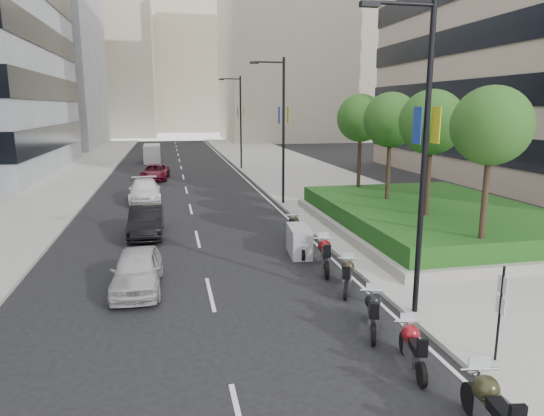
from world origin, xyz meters
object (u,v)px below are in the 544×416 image
object	(u,v)px
car_b	(146,221)
car_c	(145,191)
motorcycle_2	(373,313)
motorcycle_3	(347,276)
motorcycle_6	(293,228)
lamp_post_2	(239,118)
lamp_post_0	(420,145)
motorcycle_4	(325,255)
motorcycle_5	(299,241)
lamp_post_1	(281,124)
motorcycle_1	(412,347)
motorcycle_0	(491,410)
delivery_van	(152,154)
car_d	(155,172)
parking_sign	(500,309)
car_a	(137,270)

from	to	relation	value
car_b	car_c	xyz separation A→B (m)	(-0.46, 8.91, -0.01)
motorcycle_2	motorcycle_3	xyz separation A→B (m)	(0.39, 2.99, -0.01)
motorcycle_6	car_b	xyz separation A→B (m)	(-6.68, 2.42, 0.11)
lamp_post_2	motorcycle_3	xyz separation A→B (m)	(-1.11, -32.70, -4.52)
lamp_post_0	motorcycle_4	size ratio (longest dim) A/B	3.93
motorcycle_5	lamp_post_1	bearing A→B (deg)	-3.30
motorcycle_1	motorcycle_2	world-z (taller)	motorcycle_2
lamp_post_2	motorcycle_0	distance (m)	40.59
lamp_post_0	delivery_van	size ratio (longest dim) A/B	1.94
motorcycle_2	delivery_van	world-z (taller)	delivery_van
car_b	car_d	xyz separation A→B (m)	(-0.02, 18.82, -0.07)
motorcycle_6	lamp_post_2	bearing A→B (deg)	14.56
motorcycle_3	motorcycle_6	size ratio (longest dim) A/B	0.86
motorcycle_6	car_d	world-z (taller)	car_d
motorcycle_3	lamp_post_1	bearing A→B (deg)	19.73
motorcycle_3	motorcycle_6	xyz separation A→B (m)	(-0.21, 6.40, 0.07)
motorcycle_0	delivery_van	distance (m)	49.40
parking_sign	car_d	bearing A→B (deg)	104.75
lamp_post_2	motorcycle_5	distance (m)	28.86
lamp_post_1	motorcycle_0	distance (m)	22.80
motorcycle_3	delivery_van	world-z (taller)	delivery_van
lamp_post_2	motorcycle_1	xyz separation A→B (m)	(-1.36, -37.70, -4.53)
motorcycle_1	car_a	xyz separation A→B (m)	(-6.65, 6.62, 0.15)
car_a	car_c	bearing A→B (deg)	92.83
parking_sign	car_b	bearing A→B (deg)	121.51
delivery_van	motorcycle_6	bearing A→B (deg)	-78.85
motorcycle_5	car_a	size ratio (longest dim) A/B	0.53
car_c	delivery_van	bearing A→B (deg)	87.86
motorcycle_1	car_b	bearing A→B (deg)	37.34
lamp_post_0	motorcycle_6	size ratio (longest dim) A/B	4.06
motorcycle_6	motorcycle_3	bearing A→B (deg)	-160.65
motorcycle_5	car_d	distance (m)	24.26
car_b	lamp_post_1	bearing A→B (deg)	36.99
motorcycle_2	motorcycle_5	bearing A→B (deg)	22.35
motorcycle_1	motorcycle_5	xyz separation A→B (m)	(-0.27, 9.23, 0.07)
lamp_post_1	car_a	xyz separation A→B (m)	(-8.01, -13.08, -4.38)
motorcycle_6	car_d	size ratio (longest dim) A/B	0.48
lamp_post_1	motorcycle_4	xyz separation A→B (m)	(-1.20, -12.57, -4.45)
lamp_post_1	motorcycle_5	xyz separation A→B (m)	(-1.63, -10.47, -4.46)
motorcycle_6	car_c	xyz separation A→B (m)	(-7.14, 11.33, 0.10)
car_d	motorcycle_5	bearing A→B (deg)	-70.02
lamp_post_1	car_a	world-z (taller)	lamp_post_1
parking_sign	motorcycle_3	distance (m)	5.66
car_b	car_d	bearing A→B (deg)	90.72
parking_sign	motorcycle_5	bearing A→B (deg)	103.51
motorcycle_4	delivery_van	xyz separation A→B (m)	(-7.43, 39.08, 0.29)
lamp_post_0	motorcycle_5	size ratio (longest dim) A/B	4.28
lamp_post_0	motorcycle_2	size ratio (longest dim) A/B	4.56
motorcycle_6	motorcycle_2	bearing A→B (deg)	-163.62
lamp_post_1	car_a	bearing A→B (deg)	-121.50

